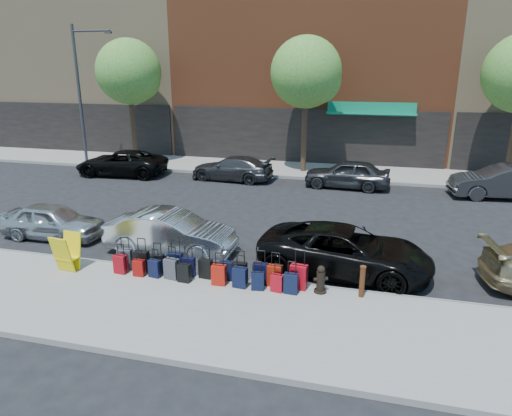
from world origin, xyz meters
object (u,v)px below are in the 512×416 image
(display_rack, at_px, (67,253))
(car_near_1, at_px, (171,233))
(car_far_0, at_px, (121,163))
(car_far_2, at_px, (347,174))
(tree_center, at_px, (309,74))
(bollard, at_px, (362,281))
(car_far_1, at_px, (232,168))
(suitcase_front_5, at_px, (206,269))
(fire_hydrant, at_px, (321,280))
(streetlight, at_px, (82,87))
(car_near_0, at_px, (53,221))
(car_near_2, at_px, (345,251))
(car_far_3, at_px, (504,182))
(tree_left, at_px, (131,74))

(display_rack, bearing_deg, car_near_1, 51.50)
(car_far_0, relative_size, car_far_2, 1.19)
(display_rack, xyz_separation_m, car_far_0, (-5.13, 11.84, 0.00))
(tree_center, distance_m, bollard, 15.53)
(car_far_0, height_order, car_far_1, car_far_0)
(suitcase_front_5, distance_m, car_far_1, 12.11)
(bollard, bearing_deg, fire_hydrant, -179.13)
(streetlight, xyz_separation_m, car_near_0, (6.30, -11.61, -4.04))
(bollard, relative_size, car_near_2, 0.17)
(tree_center, distance_m, streetlight, 13.48)
(car_far_3, bearing_deg, bollard, -33.77)
(fire_hydrant, height_order, car_far_3, car_far_3)
(car_near_0, bearing_deg, fire_hydrant, -103.12)
(bollard, bearing_deg, car_near_0, 169.36)
(tree_left, xyz_separation_m, streetlight, (-2.94, -0.70, -0.75))
(bollard, height_order, car_far_0, car_far_0)
(streetlight, relative_size, display_rack, 7.35)
(streetlight, bearing_deg, tree_center, 2.98)
(bollard, bearing_deg, car_far_1, 121.23)
(tree_center, relative_size, car_far_0, 1.46)
(display_rack, relative_size, car_far_1, 0.25)
(bollard, bearing_deg, tree_left, 134.51)
(car_far_2, bearing_deg, tree_left, -98.11)
(car_near_1, distance_m, car_far_1, 10.06)
(fire_hydrant, bearing_deg, display_rack, 159.33)
(streetlight, xyz_separation_m, car_far_2, (15.90, -1.95, -3.95))
(tree_left, height_order, tree_center, same)
(car_near_0, xyz_separation_m, car_near_2, (10.17, -0.34, 0.07))
(streetlight, height_order, bollard, streetlight)
(display_rack, relative_size, car_near_1, 0.26)
(car_far_3, bearing_deg, car_far_1, -97.57)
(car_near_2, bearing_deg, car_far_1, 39.45)
(streetlight, relative_size, car_far_3, 1.71)
(tree_left, bearing_deg, tree_center, 0.00)
(streetlight, height_order, car_far_2, streetlight)
(tree_center, height_order, car_far_3, tree_center)
(bollard, height_order, car_near_0, car_near_0)
(tree_center, relative_size, car_near_1, 1.73)
(suitcase_front_5, bearing_deg, car_near_0, 168.57)
(bollard, bearing_deg, display_rack, -176.74)
(tree_left, xyz_separation_m, car_near_1, (7.96, -12.53, -4.72))
(car_near_1, distance_m, car_far_2, 11.08)
(tree_left, distance_m, car_far_2, 14.04)
(streetlight, bearing_deg, bollard, -38.67)
(suitcase_front_5, height_order, car_near_1, car_near_1)
(suitcase_front_5, xyz_separation_m, bollard, (4.28, -0.04, 0.16))
(tree_left, xyz_separation_m, car_near_2, (13.53, -12.65, -4.72))
(car_near_1, relative_size, car_far_0, 0.84)
(tree_left, height_order, bollard, tree_left)
(fire_hydrant, bearing_deg, car_far_3, 34.41)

